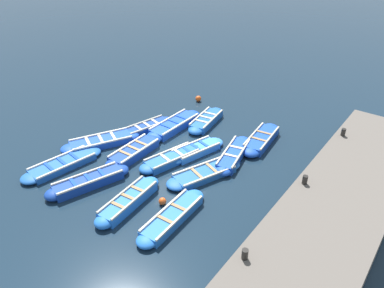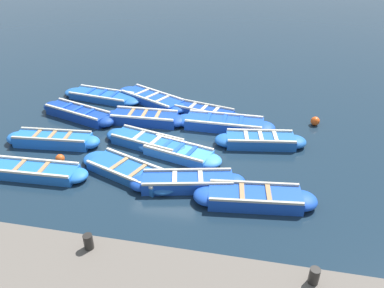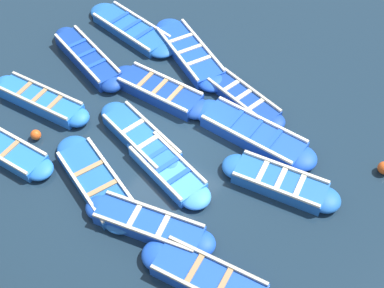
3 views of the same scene
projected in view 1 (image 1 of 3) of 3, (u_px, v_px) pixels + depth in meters
ground_plane at (174, 153)px, 18.13m from camera, size 120.00×120.00×0.00m
boat_drifting at (206, 121)px, 20.59m from camera, size 1.32×3.41×0.43m
boat_alongside at (172, 217)px, 14.02m from camera, size 0.95×3.74×0.40m
boat_broadside at (128, 201)px, 14.76m from camera, size 1.00×3.55×0.46m
boat_bow_out at (172, 158)px, 17.41m from camera, size 1.68×3.56×0.40m
boat_inner_gap at (261, 139)px, 18.83m from camera, size 1.27×3.63×0.45m
boat_tucked at (147, 127)px, 20.04m from camera, size 1.48×3.31×0.35m
boat_outer_right at (63, 164)px, 17.02m from camera, size 1.53×3.99×0.35m
boat_stern_in at (234, 155)px, 17.62m from camera, size 1.49×3.62×0.44m
boat_end_of_row at (174, 125)px, 20.14m from camera, size 1.05×4.00×0.45m
boat_outer_left at (134, 152)px, 17.84m from camera, size 0.99×3.52×0.45m
boat_centre at (196, 150)px, 18.04m from camera, size 1.68×3.32×0.38m
boat_mid_row at (101, 142)px, 18.69m from camera, size 2.67×3.97×0.39m
boat_near_quay at (88, 182)px, 15.82m from camera, size 1.87×3.75×0.46m
boat_far_corner at (204, 174)px, 16.41m from camera, size 2.22×3.79×0.35m
quay_wall at (337, 209)px, 13.86m from camera, size 3.45×15.40×1.08m
bollard_north at (245, 254)px, 11.07m from camera, size 0.20×0.20×0.35m
bollard_mid_north at (305, 180)px, 14.19m from camera, size 0.20×0.20×0.35m
bollard_mid_south at (343, 132)px, 17.31m from camera, size 0.20×0.20×0.35m
buoy_orange_near at (162, 201)px, 14.81m from camera, size 0.31×0.31×0.31m
buoy_yellow_far at (198, 99)px, 23.08m from camera, size 0.36×0.36×0.36m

